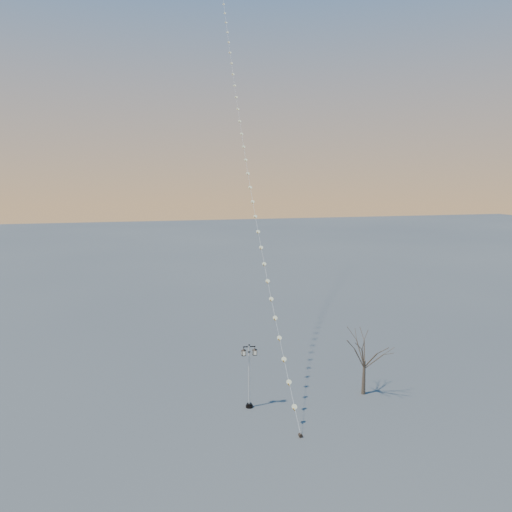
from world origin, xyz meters
name	(u,v)px	position (x,y,z in m)	size (l,w,h in m)	color
ground	(254,427)	(0.00, 0.00, 0.00)	(300.00, 300.00, 0.00)	#525453
street_lamp	(249,373)	(0.32, 2.53, 2.39)	(1.09, 0.48, 4.31)	black
bare_tree	(365,352)	(8.48, 2.47, 3.07)	(2.67, 2.67, 4.42)	#4C3D2E
kite_train	(244,110)	(4.52, 22.18, 21.64)	(4.97, 48.44, 43.46)	black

